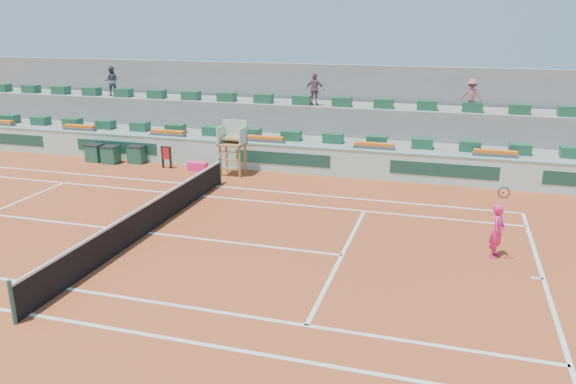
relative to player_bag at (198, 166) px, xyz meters
name	(u,v)px	position (x,y,z in m)	size (l,w,h in m)	color
ground	(148,233)	(1.81, -7.58, -0.20)	(90.00, 90.00, 0.00)	#923A1C
seating_tier_lower	(258,146)	(1.81, 3.12, 0.40)	(36.00, 4.00, 1.20)	gray
seating_tier_upper	(268,126)	(1.81, 4.72, 1.10)	(36.00, 2.40, 2.60)	gray
stadium_back_wall	(277,105)	(1.81, 6.32, 2.00)	(36.00, 0.40, 4.40)	gray
player_bag	(198,166)	(0.00, 0.00, 0.00)	(0.88, 0.39, 0.39)	#FC207B
spectator_left	(112,81)	(-7.04, 4.37, 3.20)	(0.77, 0.60, 1.59)	#4A4B56
spectator_mid	(315,90)	(4.48, 3.95, 3.18)	(0.91, 0.38, 1.55)	#704A56
spectator_right	(472,95)	(11.73, 4.15, 3.15)	(0.96, 0.55, 1.49)	#A05060
court_lines	(148,233)	(1.81, -7.58, -0.19)	(23.89, 11.09, 0.01)	silver
tennis_net	(147,218)	(1.81, -7.58, 0.33)	(0.10, 11.97, 1.10)	black
advertising_hoarding	(242,155)	(1.83, 0.92, 0.44)	(36.00, 0.34, 1.26)	#A5CFBB
umpire_chair	(233,140)	(1.81, -0.08, 1.35)	(1.10, 0.90, 2.40)	olive
seat_row_lower	(251,133)	(1.81, 2.22, 1.22)	(32.90, 0.60, 0.44)	#1A4E33
seat_row_upper	(264,98)	(1.81, 4.12, 2.62)	(32.90, 0.60, 0.44)	#1A4E33
flower_planters	(216,136)	(0.31, 1.42, 1.14)	(26.80, 0.36, 0.28)	#4E4E4E
drink_cooler_a	(137,154)	(-3.42, 0.50, 0.23)	(0.78, 0.67, 0.84)	#184936
drink_cooler_b	(111,155)	(-4.60, 0.08, 0.23)	(0.77, 0.66, 0.84)	#184936
drink_cooler_c	(95,153)	(-5.55, 0.17, 0.23)	(0.75, 0.65, 0.84)	#184936
towel_rack	(166,155)	(-1.58, 0.01, 0.41)	(0.52, 0.09, 1.03)	black
tennis_player	(497,231)	(12.51, -6.38, 0.62)	(0.53, 0.90, 2.28)	#FC207B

